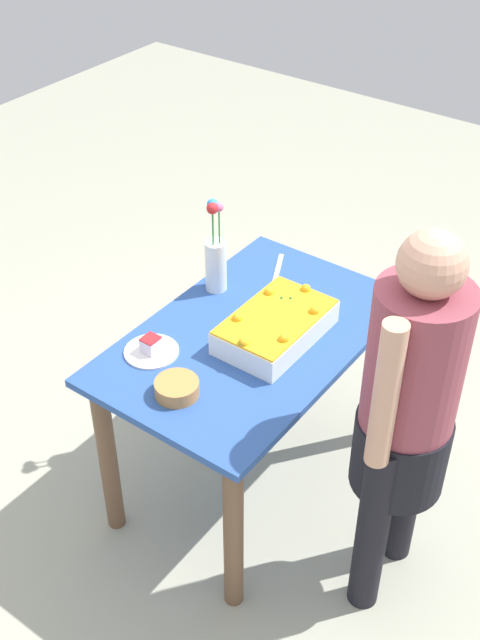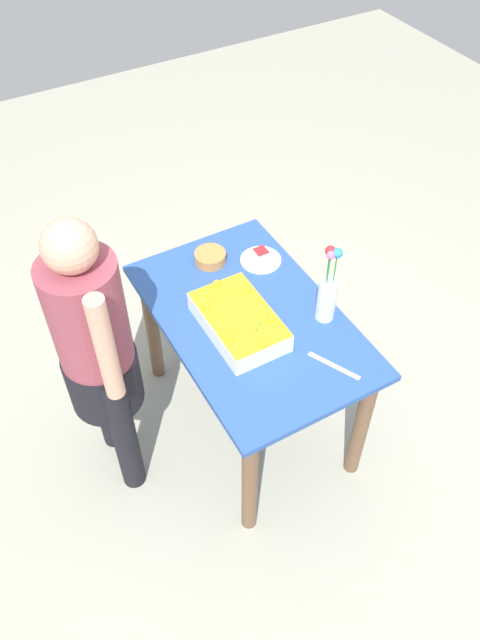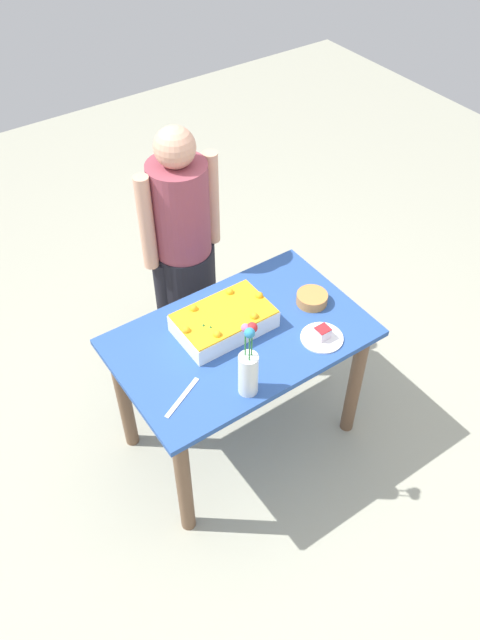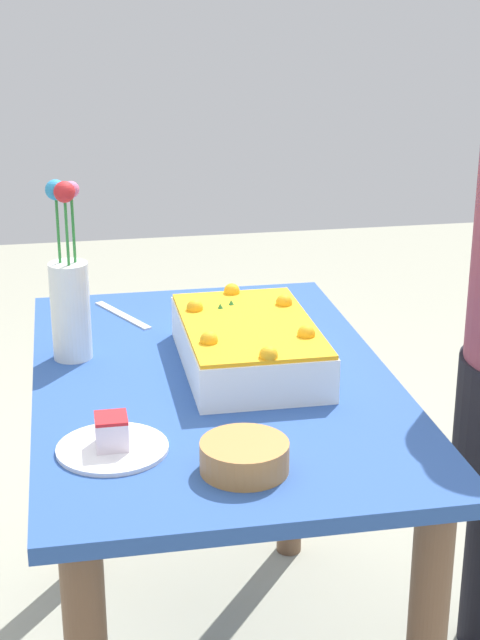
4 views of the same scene
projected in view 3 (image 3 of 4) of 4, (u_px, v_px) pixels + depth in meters
The scene contains 8 objects.
ground_plane at pixel (240, 433), 3.40m from camera, with size 8.00×8.00×0.00m, color #A6A591.
dining_table at pixel (241, 358), 2.97m from camera, with size 1.16×0.73×0.77m.
sheet_cake at pixel (224, 321), 2.85m from camera, with size 0.44×0.27×0.12m.
serving_plate_with_slice at pixel (322, 336), 2.83m from camera, with size 0.20×0.20×0.07m.
cake_knife at pixel (182, 397), 2.60m from camera, with size 0.24×0.02×0.00m, color silver.
flower_vase at pixel (248, 369), 2.53m from camera, with size 0.08×0.08×0.39m.
fruit_bowl at pixel (312, 298), 2.99m from camera, with size 0.15×0.15×0.05m, color #C28141.
person_standing at pixel (182, 241), 3.23m from camera, with size 0.45×0.31×1.49m.
Camera 3 is at (-1.12, -1.62, 2.84)m, focal length 35.00 mm.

